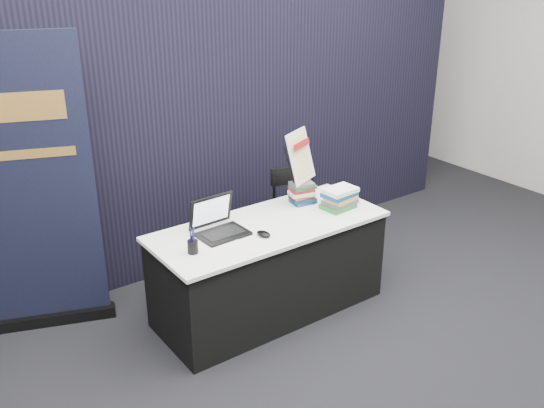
{
  "coord_description": "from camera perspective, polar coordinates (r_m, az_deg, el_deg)",
  "views": [
    {
      "loc": [
        -2.39,
        -2.79,
        2.68
      ],
      "look_at": [
        0.03,
        0.55,
        0.91
      ],
      "focal_mm": 40.0,
      "sensor_mm": 36.0,
      "label": 1
    }
  ],
  "objects": [
    {
      "name": "drape_partition",
      "position": [
        5.21,
        -7.07,
        6.59
      ],
      "size": [
        6.0,
        0.08,
        2.4
      ],
      "primitive_type": "cube",
      "color": "black",
      "rests_on": "floor"
    },
    {
      "name": "brochure_mid",
      "position": [
        4.2,
        -3.31,
        -4.08
      ],
      "size": [
        0.35,
        0.33,
        0.0
      ],
      "primitive_type": "cube",
      "rotation": [
        0.0,
        0.0,
        -0.62
      ],
      "color": "white",
      "rests_on": "display_table"
    },
    {
      "name": "brochure_left",
      "position": [
        4.22,
        -5.55,
        -4.01
      ],
      "size": [
        0.28,
        0.21,
        0.0
      ],
      "primitive_type": "cube",
      "rotation": [
        0.0,
        0.0,
        0.04
      ],
      "color": "white",
      "rests_on": "display_table"
    },
    {
      "name": "pen_cup",
      "position": [
        4.13,
        -7.47,
        -4.01
      ],
      "size": [
        0.1,
        0.1,
        0.09
      ],
      "primitive_type": "cylinder",
      "rotation": [
        0.0,
        0.0,
        0.39
      ],
      "color": "black",
      "rests_on": "display_table"
    },
    {
      "name": "pullup_banner",
      "position": [
        4.6,
        -21.49,
        -0.26
      ],
      "size": [
        0.9,
        0.42,
        2.18
      ],
      "rotation": [
        0.0,
        0.0,
        -0.36
      ],
      "color": "black",
      "rests_on": "floor"
    },
    {
      "name": "book_stack_short",
      "position": [
        4.81,
        6.43,
        0.54
      ],
      "size": [
        0.26,
        0.21,
        0.17
      ],
      "rotation": [
        0.0,
        0.0,
        0.11
      ],
      "color": "#1F7528",
      "rests_on": "display_table"
    },
    {
      "name": "laptop",
      "position": [
        4.39,
        -5.0,
        -2.01
      ],
      "size": [
        0.36,
        0.29,
        0.27
      ],
      "rotation": [
        0.0,
        0.0,
        0.04
      ],
      "color": "black",
      "rests_on": "display_table"
    },
    {
      "name": "mouse",
      "position": [
        4.34,
        -0.79,
        -2.83
      ],
      "size": [
        0.1,
        0.13,
        0.04
      ],
      "primitive_type": "ellipsoid",
      "rotation": [
        0.0,
        0.0,
        0.19
      ],
      "color": "black",
      "rests_on": "display_table"
    },
    {
      "name": "book_stack_tall",
      "position": [
        4.87,
        2.88,
        1.08
      ],
      "size": [
        0.22,
        0.18,
        0.18
      ],
      "rotation": [
        0.0,
        0.0,
        -0.2
      ],
      "color": "navy",
      "rests_on": "display_table"
    },
    {
      "name": "wall_back",
      "position": [
        7.26,
        -16.93,
        14.94
      ],
      "size": [
        8.0,
        0.02,
        3.5
      ],
      "primitive_type": "cube",
      "color": "#B1AEA7",
      "rests_on": "floor"
    },
    {
      "name": "floor",
      "position": [
        4.54,
        3.88,
        -12.92
      ],
      "size": [
        8.0,
        8.0,
        0.0
      ],
      "primitive_type": "plane",
      "color": "black",
      "rests_on": "ground"
    },
    {
      "name": "display_table",
      "position": [
        4.71,
        -0.27,
        -6.03
      ],
      "size": [
        1.8,
        0.75,
        0.75
      ],
      "color": "black",
      "rests_on": "floor"
    },
    {
      "name": "brochure_right",
      "position": [
        4.29,
        -5.36,
        -3.53
      ],
      "size": [
        0.37,
        0.3,
        0.0
      ],
      "primitive_type": "cube",
      "rotation": [
        0.0,
        0.0,
        -0.24
      ],
      "color": "white",
      "rests_on": "display_table"
    },
    {
      "name": "stacking_chair",
      "position": [
        5.29,
        2.9,
        -1.05
      ],
      "size": [
        0.5,
        0.51,
        0.91
      ],
      "rotation": [
        0.0,
        0.0,
        -0.27
      ],
      "color": "black",
      "rests_on": "floor"
    },
    {
      "name": "info_sign",
      "position": [
        4.79,
        2.72,
        4.44
      ],
      "size": [
        0.33,
        0.24,
        0.42
      ],
      "rotation": [
        0.0,
        0.0,
        0.42
      ],
      "color": "black",
      "rests_on": "book_stack_tall"
    }
  ]
}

